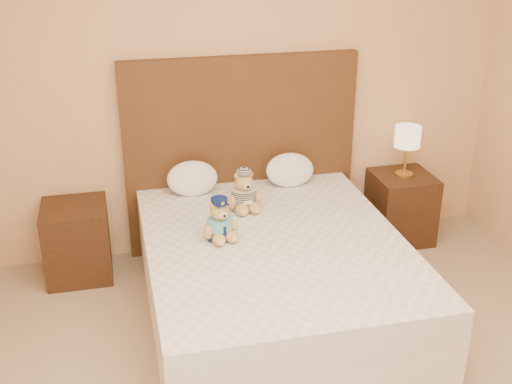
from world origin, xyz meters
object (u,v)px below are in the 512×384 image
(bed, at_px, (275,277))
(teddy_prisoner, at_px, (244,190))
(nightstand_right, at_px, (401,207))
(nightstand_left, at_px, (77,241))
(lamp, at_px, (407,139))
(pillow_left, at_px, (192,177))
(teddy_police, at_px, (220,219))
(pillow_right, at_px, (290,168))

(bed, relative_size, teddy_prisoner, 6.99)
(nightstand_right, bearing_deg, nightstand_left, 180.00)
(lamp, bearing_deg, pillow_left, 178.96)
(lamp, xyz_separation_m, teddy_police, (-1.58, -0.71, -0.16))
(nightstand_left, height_order, pillow_left, pillow_left)
(lamp, height_order, pillow_right, lamp)
(nightstand_right, xyz_separation_m, teddy_prisoner, (-1.35, -0.32, 0.42))
(nightstand_left, xyz_separation_m, teddy_police, (0.92, -0.71, 0.41))
(nightstand_right, relative_size, teddy_prisoner, 1.92)
(bed, distance_m, teddy_police, 0.54)
(teddy_prisoner, distance_m, pillow_right, 0.55)
(teddy_prisoner, bearing_deg, lamp, 4.90)
(nightstand_right, relative_size, pillow_right, 1.50)
(bed, distance_m, pillow_right, 0.98)
(teddy_prisoner, height_order, pillow_left, teddy_prisoner)
(nightstand_left, distance_m, nightstand_right, 2.50)
(nightstand_right, bearing_deg, pillow_left, 178.96)
(nightstand_right, distance_m, pillow_left, 1.70)
(teddy_police, height_order, pillow_right, teddy_police)
(pillow_left, bearing_deg, teddy_police, -84.80)
(teddy_police, bearing_deg, nightstand_right, 8.68)
(lamp, distance_m, teddy_police, 1.74)
(nightstand_left, xyz_separation_m, lamp, (2.50, 0.00, 0.57))
(pillow_right, bearing_deg, nightstand_left, -178.91)
(lamp, height_order, teddy_prisoner, lamp)
(lamp, bearing_deg, bed, -147.38)
(nightstand_left, relative_size, teddy_police, 2.00)
(teddy_police, bearing_deg, nightstand_left, 127.02)
(teddy_police, relative_size, pillow_right, 0.75)
(bed, xyz_separation_m, pillow_right, (0.33, 0.83, 0.40))
(teddy_prisoner, relative_size, pillow_left, 0.78)
(bed, height_order, teddy_police, teddy_police)
(bed, xyz_separation_m, nightstand_right, (1.25, 0.80, -0.00))
(lamp, relative_size, teddy_police, 1.45)
(pillow_right, bearing_deg, bed, -111.78)
(nightstand_right, xyz_separation_m, pillow_left, (-1.65, 0.03, 0.40))
(pillow_left, bearing_deg, nightstand_left, -177.98)
(nightstand_left, relative_size, pillow_left, 1.49)
(pillow_left, relative_size, pillow_right, 1.00)
(nightstand_left, height_order, pillow_right, pillow_right)
(lamp, xyz_separation_m, teddy_prisoner, (-1.35, -0.32, -0.16))
(pillow_right, bearing_deg, teddy_police, -132.12)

